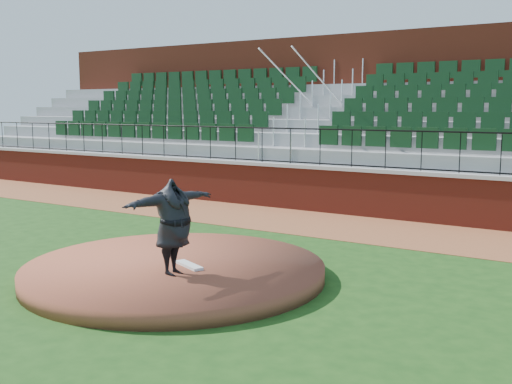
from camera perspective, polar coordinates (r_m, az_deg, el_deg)
ground at (r=10.67m, az=-4.40°, el=-7.88°), size 90.00×90.00×0.00m
warning_track at (r=15.20m, az=7.98°, el=-3.13°), size 34.00×3.20×0.01m
field_wall at (r=16.55m, az=10.35°, el=-0.19°), size 34.00×0.35×1.20m
wall_cap at (r=16.48m, az=10.40°, el=2.05°), size 34.00×0.45×0.10m
wall_railing at (r=16.43m, az=10.45°, el=3.96°), size 34.00×0.05×1.00m
seating_stands at (r=18.95m, az=13.64°, el=5.89°), size 34.00×5.10×4.60m
concourse_wall at (r=21.61m, az=16.14°, el=7.22°), size 34.00×0.50×5.50m
pitchers_mound at (r=10.63m, az=-7.56°, el=-7.28°), size 5.12×5.12×0.25m
pitching_rubber at (r=10.37m, az=-6.26°, el=-6.80°), size 0.70×0.42×0.05m
pitcher at (r=9.75m, az=-7.71°, el=-3.26°), size 0.67×1.93×1.54m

